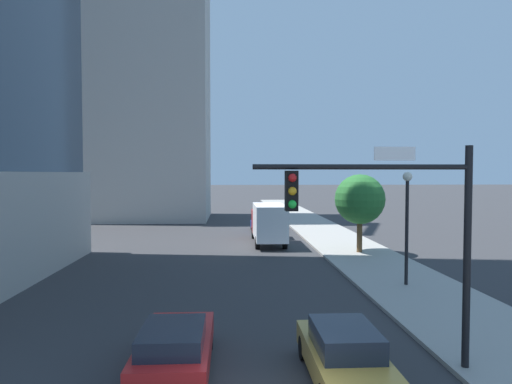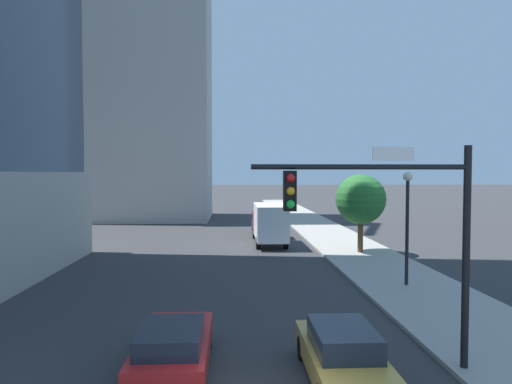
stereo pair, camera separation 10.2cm
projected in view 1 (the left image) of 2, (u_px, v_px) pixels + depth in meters
sidewalk at (361, 255)px, 29.47m from camera, size 5.08×120.00×0.15m
construction_building at (141, 64)px, 53.21m from camera, size 16.66×19.68×41.55m
traffic_light_pole at (392, 215)px, 11.98m from camera, size 5.87×0.48×5.99m
street_lamp at (407, 210)px, 21.21m from camera, size 0.44×0.44×5.31m
street_tree at (360, 199)px, 30.01m from camera, size 3.31×3.31×5.18m
car_red at (175, 347)px, 12.18m from camera, size 1.90×4.43×1.43m
car_gold at (344, 354)px, 11.60m from camera, size 1.79×4.40×1.51m
car_blue at (262, 224)px, 41.76m from camera, size 1.90×4.40×1.31m
box_truck at (269, 222)px, 34.41m from camera, size 2.26×7.70×3.07m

